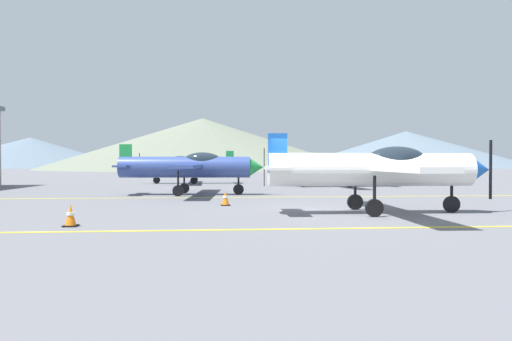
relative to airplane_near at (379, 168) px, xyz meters
The scene contains 13 objects.
ground_plane 2.86m from the airplane_near, 169.67° to the left, with size 400.00×400.00×0.00m, color slate.
apron_line_near 4.54m from the airplane_near, 123.96° to the right, with size 80.00×0.16×0.01m, color yellow.
apron_line_far 8.00m from the airplane_near, 107.75° to the left, with size 80.00×0.16×0.01m, color yellow.
airplane_near is the anchor object (origin of this frame).
airplane_mid 11.76m from the airplane_near, 125.32° to the left, with size 7.77×8.94×2.68m.
airplane_far 17.28m from the airplane_near, 79.73° to the left, with size 7.77×8.94×2.68m.
airplane_back 24.51m from the airplane_near, 108.44° to the left, with size 7.72×8.91×2.68m.
car_sedan 28.86m from the airplane_near, 75.70° to the left, with size 4.38×2.19×1.62m.
traffic_cone_front 9.75m from the airplane_near, 164.81° to the right, with size 0.36×0.36×0.59m.
traffic_cone_side 6.14m from the airplane_near, 147.93° to the left, with size 0.36×0.36×0.59m.
hill_left 172.97m from the airplane_near, 114.37° to the left, with size 69.89×69.89×10.69m, color slate.
hill_centerleft 112.59m from the airplane_near, 94.61° to the left, with size 84.93×84.93×13.73m, color slate.
hill_centerright 168.63m from the airplane_near, 66.98° to the left, with size 87.44×87.44×13.52m, color slate.
Camera 1 is at (-3.08, -15.76, 1.70)m, focal length 32.82 mm.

